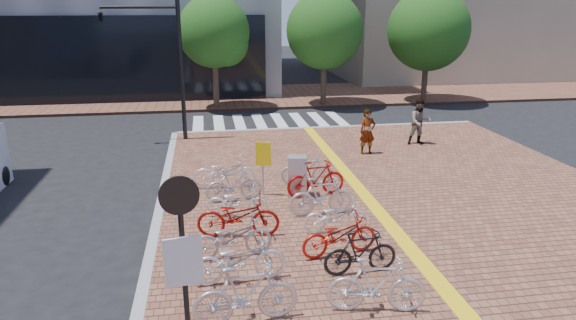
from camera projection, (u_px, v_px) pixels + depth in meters
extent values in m
plane|color=black|center=(323.00, 254.00, 12.07)|extent=(120.00, 120.00, 0.00)
cube|color=gray|center=(329.00, 128.00, 23.83)|extent=(14.00, 0.25, 0.15)
cube|color=brown|center=(248.00, 97.00, 31.87)|extent=(70.00, 8.00, 0.15)
cube|color=silver|center=(198.00, 125.00, 24.82)|extent=(0.50, 4.00, 0.01)
cube|color=silver|center=(219.00, 124.00, 24.98)|extent=(0.50, 4.00, 0.01)
cube|color=silver|center=(239.00, 123.00, 25.13)|extent=(0.50, 4.00, 0.01)
cube|color=silver|center=(260.00, 123.00, 25.28)|extent=(0.50, 4.00, 0.01)
cube|color=silver|center=(280.00, 122.00, 25.43)|extent=(0.50, 4.00, 0.01)
cube|color=silver|center=(300.00, 121.00, 25.58)|extent=(0.50, 4.00, 0.01)
cube|color=silver|center=(319.00, 120.00, 25.74)|extent=(0.50, 4.00, 0.01)
cube|color=silver|center=(339.00, 120.00, 25.89)|extent=(0.50, 4.00, 0.01)
cylinder|color=#38281E|center=(216.00, 84.00, 27.85)|extent=(0.32, 0.32, 2.60)
sphere|color=#194714|center=(214.00, 32.00, 27.05)|extent=(3.80, 3.80, 3.80)
sphere|color=#194714|center=(226.00, 44.00, 27.03)|extent=(2.40, 2.40, 2.40)
cylinder|color=#38281E|center=(324.00, 81.00, 28.77)|extent=(0.32, 0.32, 2.60)
sphere|color=#194714|center=(325.00, 31.00, 27.96)|extent=(4.20, 4.20, 4.20)
sphere|color=#194714|center=(336.00, 42.00, 27.95)|extent=(2.40, 2.40, 2.40)
cylinder|color=#38281E|center=(425.00, 79.00, 29.68)|extent=(0.32, 0.32, 2.60)
sphere|color=#194714|center=(428.00, 30.00, 28.87)|extent=(4.60, 4.60, 4.60)
sphere|color=#194714|center=(440.00, 41.00, 28.86)|extent=(2.40, 2.40, 2.40)
imported|color=silver|center=(246.00, 294.00, 9.07)|extent=(1.94, 0.70, 1.14)
imported|color=white|center=(239.00, 259.00, 10.44)|extent=(1.98, 0.83, 1.01)
imported|color=#A7A7AB|center=(232.00, 237.00, 11.47)|extent=(1.89, 0.85, 0.96)
imported|color=#9D120B|center=(238.00, 216.00, 12.50)|extent=(2.07, 0.91, 1.06)
imported|color=white|center=(237.00, 202.00, 13.67)|extent=(1.72, 0.84, 0.87)
imported|color=#BBBBC0|center=(234.00, 185.00, 14.77)|extent=(1.69, 0.64, 0.99)
imported|color=white|center=(224.00, 172.00, 15.84)|extent=(1.94, 0.72, 1.01)
imported|color=silver|center=(377.00, 285.00, 9.40)|extent=(1.89, 0.85, 1.10)
imported|color=black|center=(360.00, 252.00, 10.77)|extent=(1.64, 0.57, 0.97)
imported|color=red|center=(339.00, 235.00, 11.59)|extent=(1.90, 0.96, 0.95)
imported|color=white|center=(336.00, 216.00, 12.73)|extent=(1.66, 0.62, 0.87)
imported|color=silver|center=(322.00, 196.00, 13.77)|extent=(1.80, 0.58, 1.07)
imported|color=#B00F0C|center=(316.00, 179.00, 15.13)|extent=(1.86, 0.81, 1.08)
imported|color=silver|center=(306.00, 170.00, 16.08)|extent=(1.65, 0.64, 0.97)
imported|color=gray|center=(367.00, 132.00, 19.31)|extent=(0.65, 0.45, 1.71)
imported|color=#484C5C|center=(420.00, 122.00, 20.62)|extent=(0.93, 0.74, 1.86)
cube|color=#BAB9BE|center=(297.00, 176.00, 15.16)|extent=(0.61, 0.48, 1.21)
cylinder|color=#B7B7BC|center=(263.00, 170.00, 15.10)|extent=(0.08, 0.08, 1.61)
cube|color=yellow|center=(263.00, 154.00, 14.91)|extent=(0.44, 0.19, 0.71)
cylinder|color=black|center=(185.00, 275.00, 7.74)|extent=(0.10, 0.10, 3.14)
cylinder|color=black|center=(179.00, 196.00, 7.29)|extent=(0.59, 0.13, 0.59)
cube|color=silver|center=(183.00, 262.00, 7.60)|extent=(0.58, 0.13, 0.79)
cylinder|color=black|center=(181.00, 69.00, 20.85)|extent=(0.18, 0.18, 5.88)
cylinder|color=black|center=(139.00, 7.00, 19.92)|extent=(2.94, 0.12, 0.12)
imported|color=black|center=(100.00, 15.00, 19.78)|extent=(0.26, 1.22, 0.49)
cylinder|color=black|center=(3.00, 176.00, 16.52)|extent=(0.20, 0.62, 0.62)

